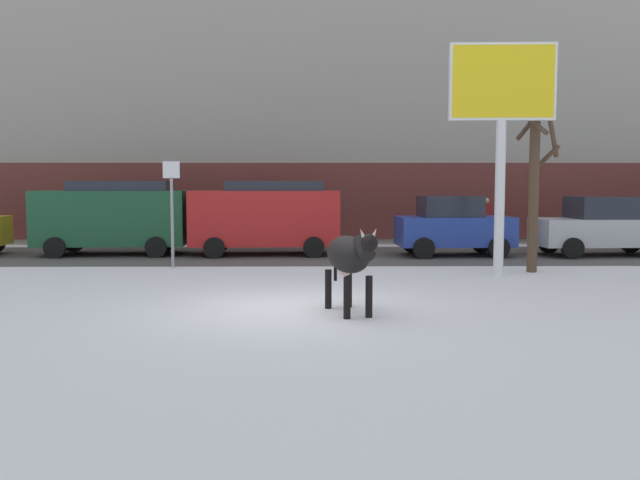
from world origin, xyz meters
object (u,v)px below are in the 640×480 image
cow_black (349,256)px  car_red_van (265,215)px  billboard (502,96)px  pedestrian_far_left (269,222)px  car_blue_hatchback (453,226)px  bare_tree_right_lot (535,174)px  pedestrian_near_billboard (486,222)px  car_silver_sedan (604,227)px  car_darkgreen_van (113,215)px  pedestrian_by_cars (120,222)px  street_sign (172,205)px

cow_black → car_red_van: size_ratio=0.41×
cow_black → billboard: bearing=50.5°
cow_black → pedestrian_far_left: size_ratio=1.12×
car_blue_hatchback → pedestrian_far_left: bearing=151.1°
pedestrian_far_left → bare_tree_right_lot: 10.21m
billboard → pedestrian_far_left: bearing=127.7°
pedestrian_near_billboard → pedestrian_far_left: size_ratio=1.00×
pedestrian_near_billboard → bare_tree_right_lot: 7.36m
billboard → car_silver_sedan: billboard is taller
car_darkgreen_van → pedestrian_by_cars: bearing=102.0°
car_silver_sedan → pedestrian_by_cars: 16.26m
car_red_van → car_blue_hatchback: car_red_van is taller
bare_tree_right_lot → pedestrian_far_left: bearing=134.8°
car_silver_sedan → pedestrian_near_billboard: car_silver_sedan is taller
car_darkgreen_van → pedestrian_near_billboard: bearing=12.8°
pedestrian_near_billboard → street_sign: bearing=-147.9°
car_blue_hatchback → car_red_van: bearing=176.6°
car_blue_hatchback → street_sign: bearing=-159.7°
pedestrian_by_cars → street_sign: size_ratio=0.61×
billboard → pedestrian_far_left: size_ratio=3.21×
car_red_van → pedestrian_by_cars: 6.13m
billboard → car_red_van: 8.35m
car_blue_hatchback → car_silver_sedan: size_ratio=0.84×
pedestrian_near_billboard → car_blue_hatchback: bearing=-119.9°
bare_tree_right_lot → car_blue_hatchback: bearing=107.1°
car_red_van → bare_tree_right_lot: 8.32m
pedestrian_near_billboard → car_darkgreen_van: bearing=-167.2°
car_blue_hatchback → cow_black: bearing=-111.9°
car_silver_sedan → bare_tree_right_lot: bearing=-132.0°
pedestrian_near_billboard → pedestrian_by_cars: bearing=180.0°
car_blue_hatchback → pedestrian_by_cars: (-11.23, 3.26, -0.05)m
car_darkgreen_van → street_sign: bearing=-53.1°
car_silver_sedan → pedestrian_by_cars: bearing=168.4°
car_blue_hatchback → street_sign: size_ratio=1.27×
car_darkgreen_van → car_red_van: bearing=-0.8°
pedestrian_far_left → street_sign: bearing=-109.2°
car_darkgreen_van → car_silver_sedan: (15.32, -0.44, -0.33)m
pedestrian_by_cars → car_red_van: bearing=-28.3°
pedestrian_far_left → car_silver_sedan: bearing=-17.2°
bare_tree_right_lot → car_silver_sedan: bearing=48.0°
bare_tree_right_lot → car_darkgreen_van: bearing=160.0°
cow_black → billboard: 6.96m
bare_tree_right_lot → street_sign: bare_tree_right_lot is taller
cow_black → street_sign: (-4.34, 6.31, 0.68)m
street_sign → pedestrian_near_billboard: bearing=32.1°
billboard → bare_tree_right_lot: billboard is taller
car_red_van → street_sign: 4.04m
pedestrian_near_billboard → car_red_van: bearing=-159.4°
car_blue_hatchback → bare_tree_right_lot: bearing=-72.9°
billboard → bare_tree_right_lot: 2.23m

